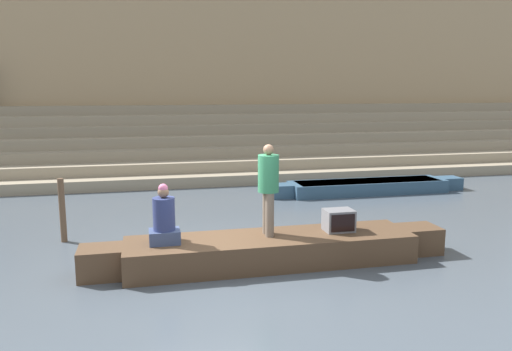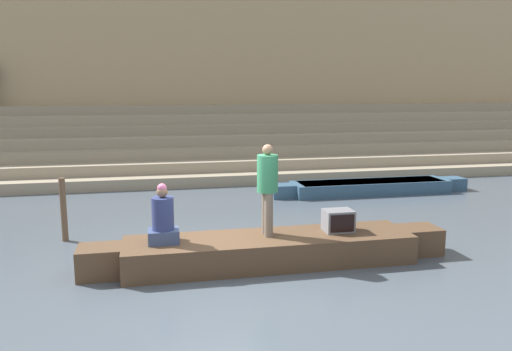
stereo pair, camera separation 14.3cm
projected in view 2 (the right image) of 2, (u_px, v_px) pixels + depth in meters
ground_plane at (218, 264)px, 8.95m from camera, size 120.00×120.00×0.00m
ghat_steps at (181, 149)px, 18.85m from camera, size 36.00×5.20×2.47m
back_wall at (175, 70)px, 20.70m from camera, size 34.20×1.28×7.85m
rowboat_main at (270, 249)px, 8.96m from camera, size 6.60×1.33×0.51m
person_standing at (267, 184)px, 8.84m from camera, size 0.37×0.37×1.64m
person_rowing at (163, 220)px, 8.47m from camera, size 0.52×0.41×1.03m
tv_set at (338, 221)px, 9.20m from camera, size 0.53×0.42×0.40m
moored_boat_shore at (371, 187)px, 15.02m from camera, size 6.16×1.07×0.38m
mooring_post at (64, 210)px, 10.22m from camera, size 0.13×0.13×1.33m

